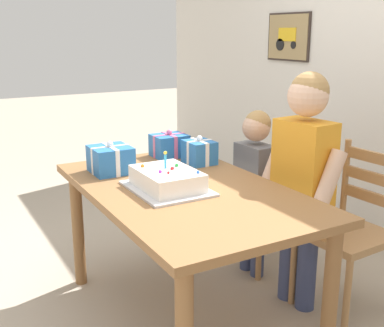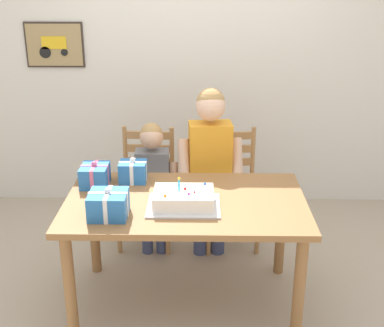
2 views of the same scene
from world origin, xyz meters
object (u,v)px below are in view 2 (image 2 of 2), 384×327
(birthday_cake, at_px, (184,199))
(gift_box_corner_small, at_px, (95,175))
(gift_box_beside_cake, at_px, (108,205))
(gift_box_red_large, at_px, (133,172))
(chair_left, at_px, (147,187))
(child_younger, at_px, (153,177))
(child_older, at_px, (210,157))
(chair_right, at_px, (231,187))
(dining_table, at_px, (186,214))

(birthday_cake, relative_size, gift_box_corner_small, 2.05)
(gift_box_beside_cake, distance_m, gift_box_corner_small, 0.48)
(gift_box_red_large, relative_size, gift_box_corner_small, 0.87)
(chair_left, relative_size, child_younger, 0.87)
(gift_box_corner_small, xyz_separation_m, child_younger, (0.34, 0.41, -0.18))
(child_younger, bearing_deg, child_older, -0.08)
(gift_box_beside_cake, xyz_separation_m, chair_right, (0.78, 1.08, -0.36))
(birthday_cake, bearing_deg, chair_left, 109.01)
(chair_right, xyz_separation_m, child_younger, (-0.60, -0.22, 0.17))
(birthday_cake, distance_m, gift_box_beside_cake, 0.45)
(gift_box_corner_small, height_order, chair_left, gift_box_corner_small)
(birthday_cake, distance_m, chair_left, 1.06)
(gift_box_beside_cake, height_order, chair_right, gift_box_beside_cake)
(birthday_cake, xyz_separation_m, gift_box_beside_cake, (-0.43, -0.13, 0.03))
(dining_table, distance_m, child_younger, 0.69)
(child_younger, bearing_deg, chair_left, 108.02)
(gift_box_corner_small, bearing_deg, chair_left, 66.78)
(gift_box_beside_cake, bearing_deg, dining_table, 27.22)
(child_younger, bearing_deg, gift_box_beside_cake, -101.55)
(birthday_cake, xyz_separation_m, child_older, (0.17, 0.73, -0.00))
(chair_left, bearing_deg, chair_right, -0.00)
(chair_left, distance_m, child_older, 0.64)
(gift_box_beside_cake, relative_size, child_older, 0.17)
(dining_table, distance_m, gift_box_corner_small, 0.67)
(gift_box_red_large, relative_size, child_younger, 0.18)
(chair_left, bearing_deg, birthday_cake, -70.99)
(birthday_cake, xyz_separation_m, child_younger, (-0.26, 0.73, -0.16))
(gift_box_beside_cake, height_order, child_younger, child_younger)
(dining_table, height_order, chair_left, chair_left)
(chair_right, bearing_deg, chair_left, 180.00)
(birthday_cake, distance_m, gift_box_corner_small, 0.68)
(gift_box_beside_cake, height_order, child_older, child_older)
(dining_table, xyz_separation_m, birthday_cake, (-0.01, -0.09, 0.15))
(gift_box_corner_small, relative_size, child_younger, 0.20)
(gift_box_red_large, relative_size, chair_left, 0.20)
(gift_box_red_large, height_order, child_younger, child_younger)
(chair_right, height_order, child_older, child_older)
(dining_table, relative_size, gift_box_red_large, 8.08)
(gift_box_red_large, relative_size, child_older, 0.14)
(child_younger, bearing_deg, gift_box_red_large, -106.15)
(gift_box_red_large, bearing_deg, chair_left, 87.21)
(dining_table, bearing_deg, birthday_cake, -95.03)
(gift_box_corner_small, xyz_separation_m, chair_right, (0.94, 0.63, -0.36))
(gift_box_beside_cake, bearing_deg, child_older, 54.98)
(child_younger, bearing_deg, chair_right, 19.98)
(birthday_cake, height_order, child_younger, child_younger)
(birthday_cake, height_order, gift_box_beside_cake, birthday_cake)
(dining_table, distance_m, birthday_cake, 0.17)
(birthday_cake, bearing_deg, gift_box_red_large, 132.03)
(gift_box_red_large, xyz_separation_m, child_younger, (0.10, 0.34, -0.18))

